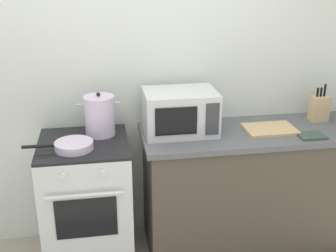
% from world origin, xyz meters
% --- Properties ---
extents(back_wall, '(4.40, 0.10, 2.50)m').
position_xyz_m(back_wall, '(0.30, 0.97, 1.25)').
color(back_wall, silver).
rests_on(back_wall, ground_plane).
extents(lower_cabinet_right, '(1.64, 0.56, 0.88)m').
position_xyz_m(lower_cabinet_right, '(0.90, 0.62, 0.44)').
color(lower_cabinet_right, '#4C4238').
rests_on(lower_cabinet_right, ground_plane).
extents(countertop_right, '(1.70, 0.60, 0.04)m').
position_xyz_m(countertop_right, '(0.90, 0.62, 0.90)').
color(countertop_right, '#59595E').
rests_on(countertop_right, lower_cabinet_right).
extents(stove, '(0.60, 0.64, 0.92)m').
position_xyz_m(stove, '(-0.35, 0.60, 0.46)').
color(stove, silver).
rests_on(stove, ground_plane).
extents(stock_pot, '(0.30, 0.21, 0.31)m').
position_xyz_m(stock_pot, '(-0.23, 0.72, 1.06)').
color(stock_pot, silver).
rests_on(stock_pot, stove).
extents(frying_pan, '(0.45, 0.25, 0.05)m').
position_xyz_m(frying_pan, '(-0.41, 0.50, 0.95)').
color(frying_pan, silver).
rests_on(frying_pan, stove).
extents(microwave, '(0.50, 0.37, 0.30)m').
position_xyz_m(microwave, '(0.33, 0.68, 1.07)').
color(microwave, silver).
rests_on(microwave, countertop_right).
extents(cutting_board, '(0.36, 0.26, 0.02)m').
position_xyz_m(cutting_board, '(0.97, 0.60, 0.93)').
color(cutting_board, tan).
rests_on(cutting_board, countertop_right).
extents(knife_block, '(0.13, 0.10, 0.28)m').
position_xyz_m(knife_block, '(1.40, 0.74, 1.02)').
color(knife_block, tan).
rests_on(knife_block, countertop_right).
extents(oven_mitt, '(0.18, 0.14, 0.02)m').
position_xyz_m(oven_mitt, '(1.20, 0.44, 0.93)').
color(oven_mitt, '#384C42').
rests_on(oven_mitt, countertop_right).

